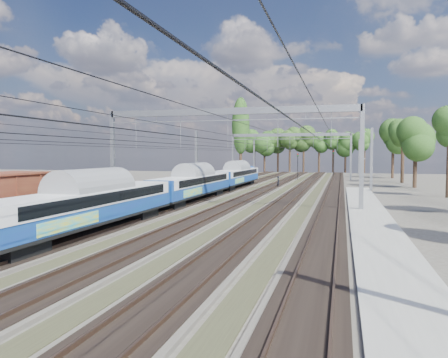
% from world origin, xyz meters
% --- Properties ---
extents(track_bed, '(21.00, 130.00, 0.34)m').
position_xyz_m(track_bed, '(-0.00, 45.00, 0.10)').
color(track_bed, '#47423A').
rests_on(track_bed, ground).
extents(platform, '(3.00, 70.00, 0.30)m').
position_xyz_m(platform, '(12.00, 20.00, 0.15)').
color(platform, gray).
rests_on(platform, ground).
extents(catenary, '(25.65, 130.00, 9.00)m').
position_xyz_m(catenary, '(0.33, 52.69, 6.40)').
color(catenary, gray).
rests_on(catenary, ground).
extents(tree_belt, '(39.77, 101.18, 12.14)m').
position_xyz_m(tree_belt, '(7.33, 94.74, 8.48)').
color(tree_belt, black).
rests_on(tree_belt, ground).
extents(poplar, '(4.40, 4.40, 19.04)m').
position_xyz_m(poplar, '(-14.50, 98.00, 11.89)').
color(poplar, black).
rests_on(poplar, ground).
extents(emu_train, '(2.65, 56.16, 3.87)m').
position_xyz_m(emu_train, '(-4.50, 33.41, 2.28)').
color(emu_train, black).
rests_on(emu_train, ground).
extents(worker, '(0.58, 0.72, 1.73)m').
position_xyz_m(worker, '(1.01, 55.18, 0.86)').
color(worker, black).
rests_on(worker, ground).
extents(signal_near, '(0.35, 0.33, 5.05)m').
position_xyz_m(signal_near, '(1.79, 75.56, 3.20)').
color(signal_near, black).
rests_on(signal_near, ground).
extents(signal_far, '(0.36, 0.33, 5.72)m').
position_xyz_m(signal_far, '(7.99, 95.50, 3.62)').
color(signal_far, black).
rests_on(signal_far, ground).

